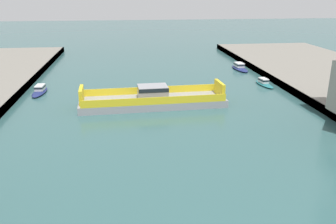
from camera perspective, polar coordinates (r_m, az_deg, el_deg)
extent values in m
cube|color=#939399|center=(54.24, -2.46, 1.59)|extent=(22.34, 7.05, 1.10)
cube|color=yellow|center=(56.74, -2.85, 3.53)|extent=(21.18, 1.11, 1.10)
cube|color=yellow|center=(51.12, -2.06, 1.79)|extent=(21.18, 1.11, 1.10)
cube|color=#939399|center=(53.79, -2.48, 3.19)|extent=(4.57, 3.51, 2.04)
cube|color=black|center=(53.61, -2.49, 3.88)|extent=(4.61, 3.55, 0.60)
cube|color=yellow|center=(56.00, 8.30, 3.73)|extent=(0.70, 4.23, 2.20)
cube|color=yellow|center=(53.56, -13.75, 2.66)|extent=(0.70, 4.23, 2.20)
ellipsoid|color=navy|center=(64.65, -19.94, 3.05)|extent=(2.27, 6.80, 0.50)
cube|color=silver|center=(64.95, -19.89, 3.74)|extent=(1.47, 2.42, 0.85)
cube|color=black|center=(64.92, -19.90, 3.83)|extent=(1.51, 2.48, 0.26)
ellipsoid|color=navy|center=(80.79, 11.48, 6.86)|extent=(2.79, 7.60, 0.54)
cube|color=silver|center=(81.15, 11.36, 7.46)|extent=(1.77, 2.71, 0.95)
cube|color=black|center=(81.12, 11.37, 7.54)|extent=(1.83, 2.79, 0.28)
ellipsoid|color=#237075|center=(68.25, 15.24, 4.31)|extent=(2.42, 6.05, 0.45)
cube|color=silver|center=(68.47, 15.11, 4.92)|extent=(1.44, 2.19, 0.83)
cube|color=black|center=(68.44, 15.12, 5.01)|extent=(1.48, 2.25, 0.25)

